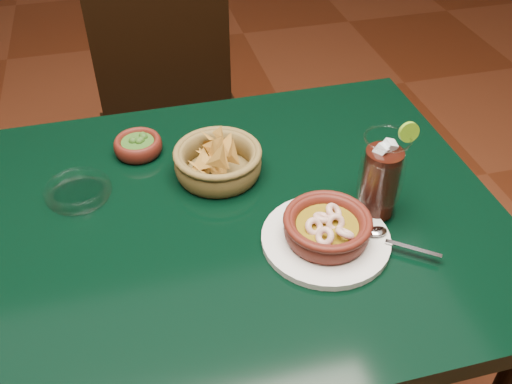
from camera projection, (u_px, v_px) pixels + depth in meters
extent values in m
cube|color=black|center=(180.00, 230.00, 1.06)|extent=(1.20, 0.80, 0.04)
cylinder|color=black|center=(359.00, 212.00, 1.65)|extent=(0.06, 0.06, 0.71)
cube|color=black|center=(180.00, 145.00, 1.71)|extent=(0.45, 0.45, 0.04)
cylinder|color=black|center=(137.00, 255.00, 1.69)|extent=(0.04, 0.04, 0.47)
cylinder|color=black|center=(257.00, 230.00, 1.77)|extent=(0.04, 0.04, 0.47)
cylinder|color=black|center=(123.00, 179.00, 1.96)|extent=(0.04, 0.04, 0.47)
cylinder|color=black|center=(228.00, 160.00, 2.04)|extent=(0.04, 0.04, 0.47)
cube|color=black|center=(161.00, 40.00, 1.70)|extent=(0.42, 0.05, 0.46)
cylinder|color=silver|center=(326.00, 239.00, 1.00)|extent=(0.23, 0.23, 0.01)
cylinder|color=#46140D|center=(326.00, 235.00, 0.99)|extent=(0.13, 0.13, 0.01)
torus|color=#46140D|center=(327.00, 228.00, 0.98)|extent=(0.17, 0.17, 0.04)
torus|color=#46140D|center=(328.00, 220.00, 0.97)|extent=(0.15, 0.15, 0.01)
cylinder|color=brown|center=(327.00, 226.00, 0.98)|extent=(0.12, 0.12, 0.01)
torus|color=beige|center=(335.00, 223.00, 0.98)|extent=(0.04, 0.03, 0.04)
torus|color=beige|center=(334.00, 212.00, 1.00)|extent=(0.04, 0.04, 0.04)
torus|color=beige|center=(322.00, 218.00, 0.98)|extent=(0.05, 0.05, 0.03)
torus|color=beige|center=(314.00, 227.00, 0.97)|extent=(0.04, 0.04, 0.04)
torus|color=beige|center=(325.00, 237.00, 0.94)|extent=(0.04, 0.04, 0.04)
torus|color=beige|center=(345.00, 233.00, 0.95)|extent=(0.05, 0.05, 0.03)
cube|color=silver|center=(413.00, 249.00, 0.97)|extent=(0.08, 0.07, 0.00)
ellipsoid|color=silver|center=(377.00, 231.00, 1.00)|extent=(0.04, 0.03, 0.01)
cylinder|color=brown|center=(219.00, 172.00, 1.15)|extent=(0.15, 0.15, 0.01)
torus|color=brown|center=(218.00, 163.00, 1.13)|extent=(0.21, 0.21, 0.06)
torus|color=brown|center=(217.00, 152.00, 1.12)|extent=(0.18, 0.18, 0.01)
cone|color=#A77327|center=(219.00, 159.00, 1.07)|extent=(0.08, 0.05, 0.09)
cone|color=#A77327|center=(202.00, 168.00, 1.10)|extent=(0.07, 0.09, 0.05)
cone|color=#A77327|center=(225.00, 147.00, 1.12)|extent=(0.07, 0.08, 0.06)
cone|color=#A77327|center=(230.00, 149.00, 1.16)|extent=(0.06, 0.07, 0.09)
cone|color=#A77327|center=(221.00, 136.00, 1.12)|extent=(0.04, 0.08, 0.08)
cone|color=#A77327|center=(220.00, 161.00, 1.13)|extent=(0.06, 0.09, 0.06)
cone|color=#A77327|center=(219.00, 158.00, 1.12)|extent=(0.08, 0.07, 0.05)
cone|color=#A77327|center=(208.00, 161.00, 1.11)|extent=(0.08, 0.08, 0.05)
cone|color=#A77327|center=(210.00, 145.00, 1.15)|extent=(0.08, 0.05, 0.09)
cone|color=#A77327|center=(215.00, 156.00, 1.09)|extent=(0.04, 0.07, 0.08)
cone|color=#A77327|center=(202.00, 162.00, 1.09)|extent=(0.07, 0.08, 0.06)
cone|color=#A77327|center=(211.00, 156.00, 1.11)|extent=(0.07, 0.08, 0.04)
cone|color=#A77327|center=(220.00, 175.00, 1.10)|extent=(0.07, 0.06, 0.06)
cone|color=#A77327|center=(213.00, 140.00, 1.15)|extent=(0.06, 0.09, 0.06)
cone|color=#A77327|center=(217.00, 153.00, 1.15)|extent=(0.07, 0.06, 0.06)
cone|color=#A77327|center=(207.00, 152.00, 1.11)|extent=(0.03, 0.09, 0.09)
cone|color=#A77327|center=(215.00, 162.00, 1.12)|extent=(0.08, 0.04, 0.07)
cone|color=#A77327|center=(218.00, 162.00, 1.13)|extent=(0.06, 0.07, 0.06)
cone|color=#A77327|center=(232.00, 155.00, 1.10)|extent=(0.03, 0.09, 0.08)
cone|color=#A77327|center=(215.00, 148.00, 1.10)|extent=(0.07, 0.05, 0.08)
cylinder|color=#46140D|center=(139.00, 152.00, 1.20)|extent=(0.08, 0.08, 0.01)
torus|color=#46140D|center=(138.00, 145.00, 1.19)|extent=(0.12, 0.12, 0.04)
cylinder|color=#1F4413|center=(138.00, 143.00, 1.19)|extent=(0.07, 0.07, 0.01)
sphere|color=#1F4413|center=(144.00, 137.00, 1.20)|extent=(0.02, 0.02, 0.02)
sphere|color=#1F4413|center=(139.00, 142.00, 1.19)|extent=(0.02, 0.02, 0.02)
sphere|color=#1F4413|center=(133.00, 141.00, 1.19)|extent=(0.02, 0.02, 0.02)
sphere|color=#1F4413|center=(141.00, 140.00, 1.19)|extent=(0.02, 0.02, 0.02)
sphere|color=#1F4413|center=(143.00, 136.00, 1.20)|extent=(0.02, 0.02, 0.02)
cylinder|color=white|center=(375.00, 210.00, 1.06)|extent=(0.08, 0.08, 0.01)
torus|color=white|center=(381.00, 176.00, 1.01)|extent=(0.17, 0.17, 0.09)
cylinder|color=black|center=(380.00, 182.00, 1.02)|extent=(0.07, 0.07, 0.14)
cube|color=silver|center=(378.00, 164.00, 0.99)|extent=(0.03, 0.03, 0.03)
cube|color=silver|center=(383.00, 162.00, 0.99)|extent=(0.03, 0.02, 0.03)
cube|color=silver|center=(384.00, 152.00, 0.99)|extent=(0.03, 0.03, 0.03)
cube|color=silver|center=(382.00, 150.00, 0.98)|extent=(0.03, 0.03, 0.03)
cube|color=silver|center=(389.00, 146.00, 0.98)|extent=(0.03, 0.02, 0.03)
cube|color=silver|center=(379.00, 162.00, 0.98)|extent=(0.03, 0.03, 0.03)
torus|color=white|center=(388.00, 138.00, 0.96)|extent=(0.08, 0.08, 0.00)
cylinder|color=#649A18|center=(409.00, 132.00, 0.96)|extent=(0.04, 0.01, 0.04)
cylinder|color=white|center=(79.00, 196.00, 1.09)|extent=(0.11, 0.11, 0.01)
torus|color=white|center=(78.00, 190.00, 1.09)|extent=(0.14, 0.14, 0.03)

